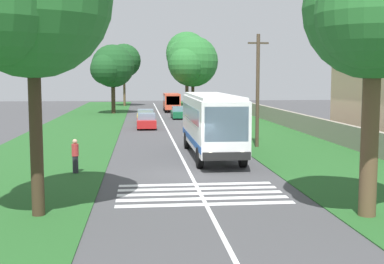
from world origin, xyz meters
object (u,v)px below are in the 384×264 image
(roadside_tree_right_2, at_px, (185,54))
(utility_pole, at_px, (258,89))
(roadside_tree_left_2, at_px, (111,67))
(pedestrian, at_px, (75,156))
(roadside_tree_left_1, at_px, (123,62))
(roadside_tree_right_0, at_px, (371,13))
(coach_bus, at_px, (211,121))
(trailing_car_1, at_px, (145,116))
(roadside_tree_right_1, at_px, (191,63))
(trailing_car_2, at_px, (179,113))
(trailing_car_0, at_px, (146,121))
(roadside_tree_left_0, at_px, (27,3))
(trailing_minibus_0, at_px, (172,101))

(roadside_tree_right_2, xyz_separation_m, utility_pole, (-50.97, -0.38, -4.65))
(roadside_tree_left_2, distance_m, pedestrian, 42.62)
(roadside_tree_left_1, bearing_deg, roadside_tree_right_0, -171.53)
(coach_bus, distance_m, roadside_tree_right_0, 15.00)
(roadside_tree_left_1, xyz_separation_m, roadside_tree_right_0, (-69.08, -10.29, -0.53))
(trailing_car_1, distance_m, roadside_tree_right_0, 38.38)
(pedestrian, bearing_deg, roadside_tree_left_2, 0.70)
(roadside_tree_right_1, relative_size, roadside_tree_right_2, 0.88)
(trailing_car_2, distance_m, roadside_tree_left_1, 28.44)
(trailing_car_0, relative_size, roadside_tree_left_1, 0.42)
(roadside_tree_right_0, xyz_separation_m, roadside_tree_right_1, (58.92, -0.01, 0.07))
(roadside_tree_right_1, bearing_deg, roadside_tree_left_2, 124.11)
(trailing_car_0, height_order, roadside_tree_right_1, roadside_tree_right_1)
(trailing_car_1, height_order, trailing_car_2, same)
(roadside_tree_left_1, relative_size, pedestrian, 6.06)
(utility_pole, bearing_deg, roadside_tree_right_1, 0.49)
(roadside_tree_left_1, relative_size, roadside_tree_right_2, 0.84)
(roadside_tree_left_1, height_order, utility_pole, roadside_tree_left_1)
(coach_bus, distance_m, pedestrian, 8.98)
(trailing_car_2, xyz_separation_m, roadside_tree_left_1, (26.67, 7.24, 6.70))
(trailing_car_2, bearing_deg, pedestrian, 167.05)
(roadside_tree_left_2, distance_m, roadside_tree_right_1, 13.63)
(coach_bus, relative_size, pedestrian, 6.60)
(coach_bus, distance_m, roadside_tree_left_0, 15.62)
(trailing_car_2, xyz_separation_m, roadside_tree_right_2, (26.06, -3.04, 7.96))
(trailing_car_2, bearing_deg, coach_bus, 179.50)
(roadside_tree_right_0, height_order, pedestrian, roadside_tree_right_0)
(trailing_car_0, xyz_separation_m, roadside_tree_left_0, (-29.77, 4.21, 6.50))
(trailing_minibus_0, xyz_separation_m, roadside_tree_left_2, (-3.03, 8.04, 4.51))
(trailing_car_1, relative_size, roadside_tree_right_1, 0.40)
(roadside_tree_left_0, bearing_deg, roadside_tree_right_2, -9.45)
(trailing_car_2, bearing_deg, roadside_tree_left_0, 168.79)
(trailing_car_0, relative_size, pedestrian, 2.54)
(roadside_tree_right_2, height_order, utility_pole, roadside_tree_right_2)
(trailing_car_1, xyz_separation_m, roadside_tree_right_0, (-37.23, -7.01, 6.17))
(trailing_car_0, distance_m, trailing_car_1, 6.10)
(trailing_car_1, distance_m, roadside_tree_left_0, 36.69)
(trailing_car_0, relative_size, trailing_car_2, 1.00)
(trailing_car_1, relative_size, roadside_tree_right_0, 0.46)
(roadside_tree_right_0, bearing_deg, roadside_tree_right_1, -0.01)
(roadside_tree_left_1, relative_size, utility_pole, 1.35)
(pedestrian, bearing_deg, utility_pole, -52.51)
(trailing_car_1, distance_m, roadside_tree_right_1, 23.64)
(trailing_car_1, xyz_separation_m, trailing_car_2, (5.18, -3.96, 0.00))
(coach_bus, bearing_deg, utility_pole, -45.24)
(trailing_minibus_0, distance_m, roadside_tree_left_2, 9.70)
(coach_bus, bearing_deg, roadside_tree_left_2, 12.00)
(trailing_car_1, height_order, roadside_tree_left_0, roadside_tree_left_0)
(trailing_minibus_0, height_order, roadside_tree_right_0, roadside_tree_right_0)
(roadside_tree_left_0, relative_size, roadside_tree_right_0, 1.07)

